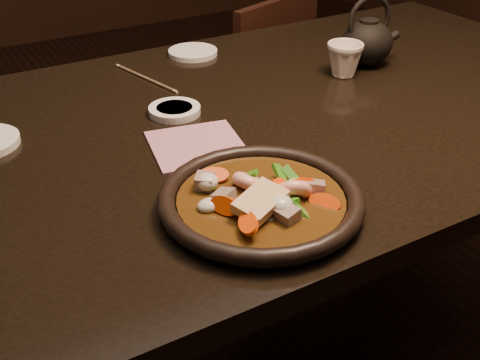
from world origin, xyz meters
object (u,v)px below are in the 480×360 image
plate (261,201)px  tea_cup (344,58)px  teapot (367,40)px  chair (248,107)px  table (274,144)px

plate → tea_cup: size_ratio=3.78×
teapot → chair: bearing=97.3°
plate → tea_cup: (0.43, 0.35, 0.02)m
chair → plate: 1.11m
teapot → table: bearing=-153.7°
chair → teapot: bearing=69.8°
table → teapot: bearing=17.8°
table → chair: bearing=63.0°
chair → tea_cup: 0.67m
tea_cup → teapot: teapot is taller
tea_cup → chair: bearing=80.2°
chair → plate: chair is taller
plate → chair: bearing=59.9°
chair → teapot: size_ratio=5.14×
chair → tea_cup: (-0.10, -0.56, 0.36)m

